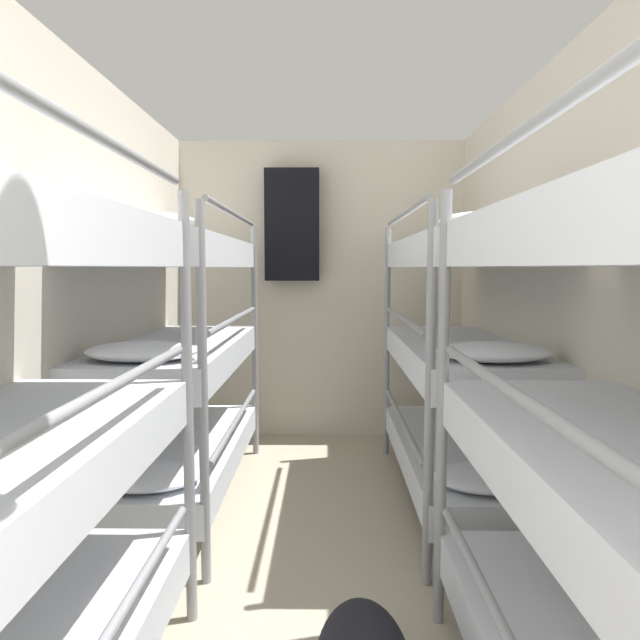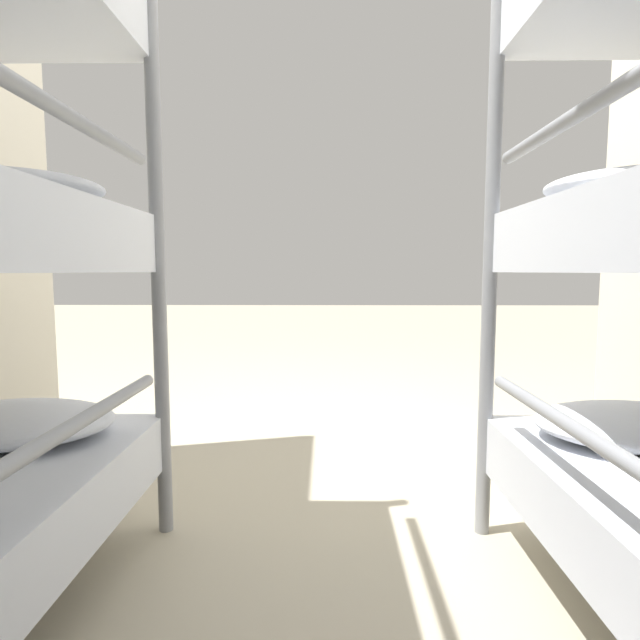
# 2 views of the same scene
# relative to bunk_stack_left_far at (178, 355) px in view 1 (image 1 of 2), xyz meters

# --- Properties ---
(wall_left) EXTENTS (0.06, 5.10, 2.48)m
(wall_left) POSITION_rel_bunk_stack_left_far_xyz_m (-0.37, -1.03, 0.32)
(wall_left) COLOR beige
(wall_left) RESTS_ON ground_plane
(wall_right) EXTENTS (0.06, 5.10, 2.48)m
(wall_right) POSITION_rel_bunk_stack_left_far_xyz_m (2.04, -1.03, 0.32)
(wall_right) COLOR beige
(wall_right) RESTS_ON ground_plane
(wall_back) EXTENTS (2.47, 0.06, 2.48)m
(wall_back) POSITION_rel_bunk_stack_left_far_xyz_m (0.83, 1.48, 0.32)
(wall_back) COLOR beige
(wall_back) RESTS_ON ground_plane
(bunk_stack_left_far) EXTENTS (0.70, 1.86, 1.77)m
(bunk_stack_left_far) POSITION_rel_bunk_stack_left_far_xyz_m (0.00, 0.00, 0.00)
(bunk_stack_left_far) COLOR gray
(bunk_stack_left_far) RESTS_ON ground_plane
(bunk_stack_right_far) EXTENTS (0.70, 1.86, 1.77)m
(bunk_stack_right_far) POSITION_rel_bunk_stack_left_far_xyz_m (1.67, 0.00, 0.00)
(bunk_stack_right_far) COLOR gray
(bunk_stack_right_far) RESTS_ON ground_plane
(hanging_coat) EXTENTS (0.44, 0.12, 0.90)m
(hanging_coat) POSITION_rel_bunk_stack_left_far_xyz_m (0.60, 1.33, 0.86)
(hanging_coat) COLOR black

